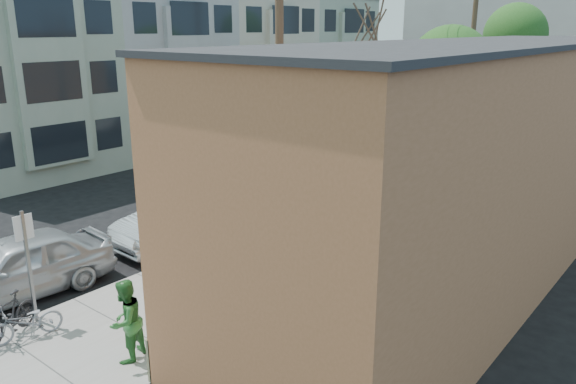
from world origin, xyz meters
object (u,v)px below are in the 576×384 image
Objects in this scene: parked_bike_a at (9,317)px; car_2 at (289,184)px; tree_bare at (363,121)px; patron_green at (126,321)px; parking_meter_near at (191,231)px; tree_leafy_far at (515,35)px; parking_meter_far at (353,173)px; car_0 at (16,267)px; patron_grey at (274,246)px; cyclist at (226,256)px; sign_post at (28,256)px; tree_leafy_mid at (450,68)px; car_4 at (420,136)px; bus at (437,108)px; utility_pole_near at (278,75)px; car_3 at (370,154)px; car_1 at (184,218)px; patio_chair_b at (187,331)px; patio_chair_a at (274,286)px; parked_bike_b at (26,322)px.

car_2 is at bearing 75.31° from parked_bike_a.
patron_green is (2.65, -13.55, -2.25)m from tree_bare.
parking_meter_near is 0.15× the size of tree_leafy_far.
parking_meter_far is 13.83m from car_0.
parking_meter_near is 0.71× the size of patron_grey.
cyclist is at bearing -77.32° from parking_meter_far.
sign_post is 22.43m from tree_leafy_mid.
patron_grey is 7.48m from car_2.
car_2 is (-1.51, -2.51, -0.21)m from parking_meter_far.
car_2 is 1.08× the size of car_4.
parking_meter_far is at bearing -77.65° from car_4.
parking_meter_far is at bearing 90.40° from sign_post.
bus is (-5.27, 18.87, -2.00)m from tree_bare.
sign_post is 0.44× the size of tree_bare.
utility_pole_near is 1.59× the size of tree_bare.
cyclist is at bearing 176.94° from patron_green.
tree_leafy_far reaches higher than patron_grey.
parking_meter_far is 5.22m from car_3.
utility_pole_near is 11.20m from car_3.
tree_leafy_mid is at bearing -41.49° from car_4.
sign_post is 0.40× the size of tree_leafy_mid.
parked_bike_a is 0.34× the size of car_1.
car_0 reaches higher than car_2.
parking_meter_near is 1.00× the size of parking_meter_far.
parking_meter_near is 1.41× the size of patio_chair_b.
tree_leafy_mid reaches higher than sign_post.
patio_chair_a is 0.55× the size of parked_bike_b.
sign_post reaches higher than parking_meter_far.
patron_grey is at bearing -51.49° from car_2.
cyclist is (-1.68, 2.89, 0.39)m from patio_chair_b.
parked_bike_a is at bearing -88.59° from parking_meter_far.
utility_pole_near reaches higher than patron_grey.
parking_meter_near reaches higher than patio_chair_a.
tree_bare is at bearing 106.39° from patio_chair_a.
car_2 is at bearing -121.03° from parking_meter_far.
utility_pole_near is at bearing -80.56° from bus.
car_0 is 0.94× the size of car_2.
tree_bare is at bearing 50.32° from car_2.
parking_meter_far is 14.18m from patron_green.
parked_bike_b is 19.77m from car_3.
car_1 reaches higher than parking_meter_near.
car_3 is at bearing 130.21° from patio_chair_b.
patron_grey is (2.75, 5.66, -0.81)m from sign_post.
patron_grey reaches higher than car_1.
tree_leafy_far is 9.44× the size of patio_chair_b.
patio_chair_a and patio_chair_b have the same top height.
parked_bike_a is at bearing -84.74° from patron_green.
tree_leafy_mid is 23.16m from parked_bike_b.
sign_post is 3.18× the size of patio_chair_a.
parking_meter_far is at bearing 108.71° from patio_chair_a.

